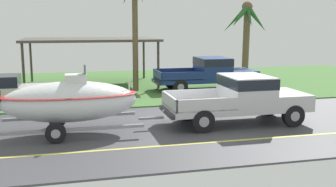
{
  "coord_description": "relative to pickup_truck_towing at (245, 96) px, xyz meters",
  "views": [
    {
      "loc": [
        -4.46,
        -13.35,
        3.7
      ],
      "look_at": [
        -0.84,
        1.31,
        1.07
      ],
      "focal_mm": 42.82,
      "sensor_mm": 36.0,
      "label": 1
    }
  ],
  "objects": [
    {
      "name": "pickup_truck_towing",
      "position": [
        0.0,
        0.0,
        0.0
      ],
      "size": [
        5.51,
        2.16,
        1.81
      ],
      "color": "silver",
      "rests_on": "ground"
    },
    {
      "name": "carport_awning",
      "position": [
        -5.1,
        10.74,
        1.72
      ],
      "size": [
        7.77,
        5.05,
        2.85
      ],
      "color": "#4C4238",
      "rests_on": "ground"
    },
    {
      "name": "ground",
      "position": [
        -1.9,
        8.06,
        -1.03
      ],
      "size": [
        36.0,
        22.0,
        0.11
      ],
      "color": "#424247"
    },
    {
      "name": "parked_pickup_background",
      "position": [
        1.43,
        7.54,
        0.02
      ],
      "size": [
        5.86,
        2.14,
        1.84
      ],
      "color": "navy",
      "rests_on": "ground"
    },
    {
      "name": "boat_on_trailer",
      "position": [
        -6.42,
        0.0,
        0.12
      ],
      "size": [
        5.8,
        2.26,
        2.37
      ],
      "color": "gray",
      "rests_on": "ground"
    },
    {
      "name": "palm_tree_near_left",
      "position": [
        4.86,
        10.56,
        2.69
      ],
      "size": [
        3.11,
        2.6,
        5.14
      ],
      "color": "brown",
      "rests_on": "ground"
    }
  ]
}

